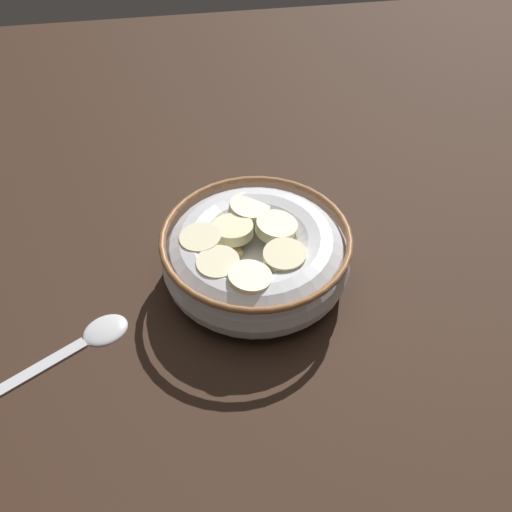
# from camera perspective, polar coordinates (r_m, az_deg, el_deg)

# --- Properties ---
(ground_plane) EXTENTS (1.04, 1.04, 0.02)m
(ground_plane) POSITION_cam_1_polar(r_m,az_deg,el_deg) (0.62, -0.00, -2.57)
(ground_plane) COLOR #332116
(cereal_bowl) EXTENTS (0.16, 0.16, 0.06)m
(cereal_bowl) POSITION_cam_1_polar(r_m,az_deg,el_deg) (0.59, -0.05, -0.02)
(cereal_bowl) COLOR silver
(cereal_bowl) RESTS_ON ground_plane
(spoon) EXTENTS (0.14, 0.09, 0.01)m
(spoon) POSITION_cam_1_polar(r_m,az_deg,el_deg) (0.59, -14.24, -6.86)
(spoon) COLOR silver
(spoon) RESTS_ON ground_plane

